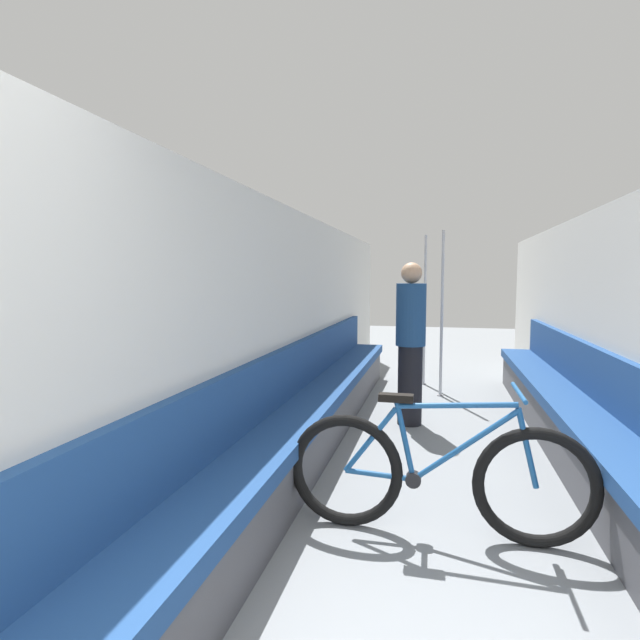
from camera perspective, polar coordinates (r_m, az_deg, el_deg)
The scene contains 8 objects.
wall_left at distance 4.30m, azimuth -4.36°, elevation -1.10°, with size 0.10×10.47×2.10m, color silver.
wall_right at distance 4.32m, azimuth 31.85°, elevation -1.80°, with size 0.10×10.47×2.10m, color silver.
bench_seat_row_left at distance 4.45m, azimuth -0.87°, elevation -10.57°, with size 0.45×6.51×0.92m.
bench_seat_row_right at distance 4.46m, azimuth 27.99°, elevation -11.10°, with size 0.45×6.51×0.92m.
bicycle at distance 3.08m, azimuth 13.18°, elevation -16.93°, with size 1.75×0.46×0.88m.
grab_pole_near at distance 6.43m, azimuth 13.75°, elevation 0.41°, with size 0.08×0.08×2.08m.
grab_pole_far at distance 7.10m, azimuth 11.87°, elevation 0.85°, with size 0.08×0.08×2.08m.
passenger_standing at distance 5.13m, azimuth 10.31°, elevation -2.45°, with size 0.30×0.30×1.65m.
Camera 1 is at (-0.03, -0.43, 1.50)m, focal length 28.00 mm.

